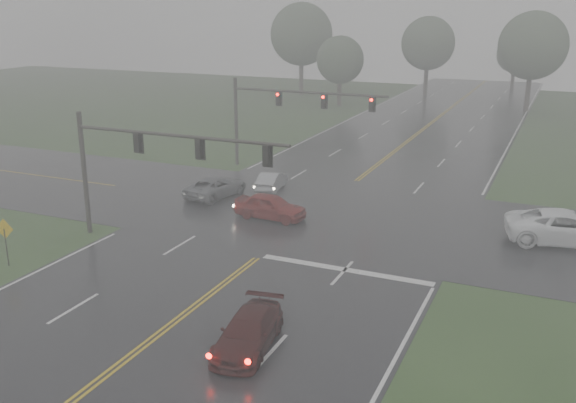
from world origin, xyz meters
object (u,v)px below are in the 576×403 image
at_px(sedan_red, 270,218).
at_px(car_grey, 216,197).
at_px(signal_gantry_near, 141,155).
at_px(sedan_silver, 272,190).
at_px(signal_gantry_far, 280,107).
at_px(pickup_white, 565,243).
at_px(sedan_maroon, 249,348).

xyz_separation_m(sedan_red, car_grey, (-5.20, 2.65, 0.00)).
bearing_deg(signal_gantry_near, sedan_red, 54.87).
height_order(sedan_silver, signal_gantry_far, signal_gantry_far).
xyz_separation_m(sedan_red, pickup_white, (16.03, 2.60, 0.00)).
bearing_deg(car_grey, pickup_white, -170.60).
distance_m(sedan_red, signal_gantry_far, 12.83).
xyz_separation_m(pickup_white, signal_gantry_near, (-20.40, -8.80, 4.72)).
bearing_deg(signal_gantry_far, car_grey, -95.48).
bearing_deg(sedan_red, sedan_maroon, -155.54).
height_order(signal_gantry_near, signal_gantry_far, signal_gantry_far).
relative_size(sedan_maroon, pickup_white, 0.71).
bearing_deg(sedan_silver, sedan_maroon, 104.26).
distance_m(sedan_red, signal_gantry_near, 8.94).
height_order(sedan_maroon, sedan_red, sedan_red).
bearing_deg(sedan_maroon, signal_gantry_far, 103.41).
bearing_deg(sedan_maroon, signal_gantry_near, 134.13).
relative_size(sedan_red, pickup_white, 0.69).
bearing_deg(sedan_red, car_grey, 65.26).
relative_size(sedan_maroon, car_grey, 0.93).
distance_m(sedan_maroon, sedan_red, 14.95).
bearing_deg(sedan_silver, car_grey, 39.76).
bearing_deg(signal_gantry_far, sedan_silver, -71.41).
height_order(sedan_maroon, car_grey, car_grey).
relative_size(sedan_red, sedan_silver, 1.15).
bearing_deg(car_grey, sedan_silver, -122.09).
height_order(sedan_silver, pickup_white, pickup_white).
bearing_deg(sedan_silver, signal_gantry_near, 72.69).
distance_m(car_grey, pickup_white, 21.23).
relative_size(sedan_red, signal_gantry_far, 0.35).
xyz_separation_m(sedan_red, signal_gantry_far, (-4.39, 11.07, 4.77)).
relative_size(sedan_maroon, sedan_red, 1.02).
height_order(sedan_red, sedan_silver, sedan_red).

